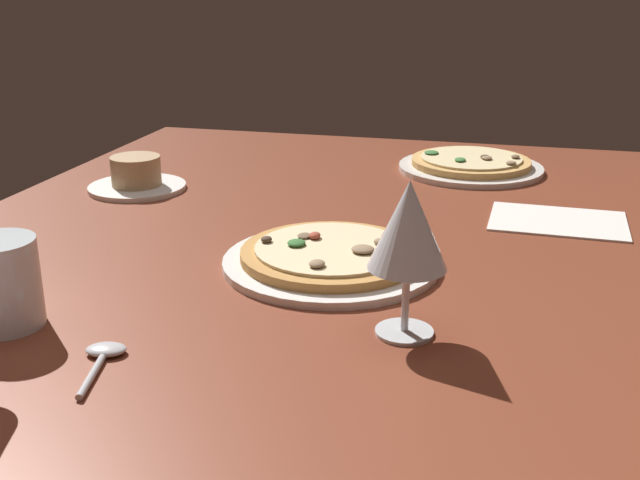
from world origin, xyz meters
The scene contains 8 objects.
dining_table centered at (0.00, 0.00, 2.00)cm, with size 150.00×110.00×4.00cm, color brown.
pizza_main centered at (-1.87, -3.36, 5.16)cm, with size 27.35×27.35×3.40cm.
pizza_side centered at (51.22, -17.04, 5.15)cm, with size 26.33×26.33×3.24cm.
ramekin_on_saucer centered at (24.38, 36.68, 6.16)cm, with size 16.31×16.31×5.71cm.
wine_glass_near centered at (-18.53, -15.13, 15.38)cm, with size 8.06×8.06×16.37cm.
water_glass centered at (-26.90, 25.76, 8.18)cm, with size 7.94×7.94×9.53cm.
paper_menu centered at (23.64, -31.71, 4.15)cm, with size 14.13×19.57×0.30cm, color white.
spoon centered at (-31.36, 12.13, 4.46)cm, with size 10.38×4.65×1.00cm.
Camera 1 is at (-90.63, -24.55, 39.90)cm, focal length 43.61 mm.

